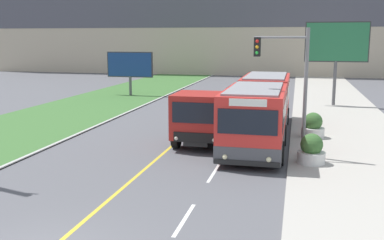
# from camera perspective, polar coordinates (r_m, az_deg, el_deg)

# --- Properties ---
(lane_marking_centre) EXTENTS (2.88, 140.00, 0.01)m
(lane_marking_centre) POSITION_cam_1_polar(r_m,az_deg,el_deg) (13.60, -11.10, -11.90)
(lane_marking_centre) COLOR gold
(lane_marking_centre) RESTS_ON ground_plane
(apartment_block_background) EXTENTS (80.00, 8.04, 18.47)m
(apartment_block_background) POSITION_cam_1_polar(r_m,az_deg,el_deg) (65.21, 8.41, 13.94)
(apartment_block_background) COLOR #BCAD93
(apartment_block_background) RESTS_ON ground_plane
(city_bus) EXTENTS (2.74, 12.76, 2.98)m
(city_bus) POSITION_cam_1_polar(r_m,az_deg,el_deg) (23.33, 8.72, 1.41)
(city_bus) COLOR red
(city_bus) RESTS_ON ground_plane
(dump_truck) EXTENTS (2.55, 6.47, 2.58)m
(dump_truck) POSITION_cam_1_polar(r_m,az_deg,el_deg) (21.70, 1.59, 0.30)
(dump_truck) COLOR black
(dump_truck) RESTS_ON ground_plane
(car_distant) EXTENTS (1.80, 4.30, 1.45)m
(car_distant) POSITION_cam_1_polar(r_m,az_deg,el_deg) (34.12, 5.82, 2.91)
(car_distant) COLOR #2D4784
(car_distant) RESTS_ON ground_plane
(traffic_light_mast) EXTENTS (2.28, 0.32, 5.53)m
(traffic_light_mast) POSITION_cam_1_polar(r_m,az_deg,el_deg) (19.44, 12.29, 5.51)
(traffic_light_mast) COLOR slate
(traffic_light_mast) RESTS_ON ground_plane
(billboard_large) EXTENTS (4.59, 0.24, 6.28)m
(billboard_large) POSITION_cam_1_polar(r_m,az_deg,el_deg) (35.30, 17.90, 9.10)
(billboard_large) COLOR #59595B
(billboard_large) RESTS_ON ground_plane
(billboard_small) EXTENTS (4.22, 0.24, 3.88)m
(billboard_small) POSITION_cam_1_polar(r_m,az_deg,el_deg) (40.54, -7.89, 6.87)
(billboard_small) COLOR #59595B
(billboard_small) RESTS_ON ground_plane
(planter_round_near) EXTENTS (1.12, 1.12, 1.23)m
(planter_round_near) POSITION_cam_1_polar(r_m,az_deg,el_deg) (18.90, 14.93, -3.74)
(planter_round_near) COLOR silver
(planter_round_near) RESTS_ON sidewalk_right
(planter_round_second) EXTENTS (1.17, 1.17, 1.28)m
(planter_round_second) POSITION_cam_1_polar(r_m,az_deg,el_deg) (23.80, 15.10, -0.80)
(planter_round_second) COLOR silver
(planter_round_second) RESTS_ON sidewalk_right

